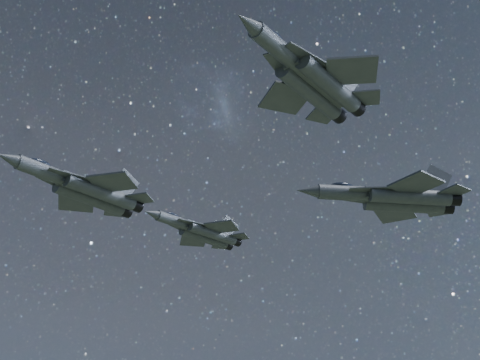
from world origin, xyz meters
TOP-DOWN VIEW (x-y plane):
  - jet_lead at (-12.13, 6.87)m, footprint 16.63×11.38m
  - jet_left at (7.87, 19.39)m, footprint 15.19×10.52m
  - jet_right at (-2.72, -18.13)m, footprint 16.35×10.88m
  - jet_slot at (22.07, -0.98)m, footprint 19.42×12.72m

SIDE VIEW (x-z plane):
  - jet_lead at x=-12.13m, z-range 154.14..158.32m
  - jet_right at x=-2.72m, z-range 155.93..160.09m
  - jet_slot at x=22.07m, z-range 158.21..163.22m
  - jet_left at x=7.87m, z-range 158.86..162.67m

